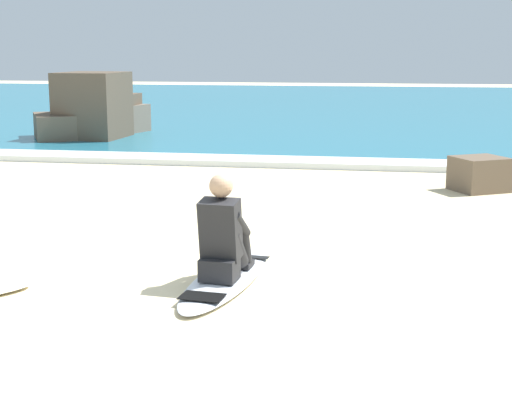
{
  "coord_description": "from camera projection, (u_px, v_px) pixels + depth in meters",
  "views": [
    {
      "loc": [
        1.23,
        -7.06,
        2.1
      ],
      "look_at": [
        -0.07,
        0.66,
        0.55
      ],
      "focal_mm": 53.0,
      "sensor_mm": 36.0,
      "label": 1
    }
  ],
  "objects": [
    {
      "name": "surfboard_main",
      "position": [
        227.0,
        277.0,
        6.93
      ],
      "size": [
        0.74,
        2.19,
        0.08
      ],
      "color": "silver",
      "rests_on": "ground"
    },
    {
      "name": "ground_plane",
      "position": [
        252.0,
        265.0,
        7.44
      ],
      "size": [
        80.0,
        80.0,
        0.0
      ],
      "primitive_type": "plane",
      "color": "beige"
    },
    {
      "name": "breaking_foam",
      "position": [
        313.0,
        163.0,
        13.75
      ],
      "size": [
        80.0,
        0.9,
        0.11
      ],
      "primitive_type": "cube",
      "color": "white",
      "rests_on": "ground"
    },
    {
      "name": "shoreline_rock",
      "position": [
        479.0,
        174.0,
        11.27
      ],
      "size": [
        0.95,
        0.92,
        0.51
      ],
      "primitive_type": "cube",
      "rotation": [
        0.0,
        0.0,
        2.09
      ],
      "color": "brown",
      "rests_on": "ground"
    },
    {
      "name": "surfer_seated",
      "position": [
        223.0,
        237.0,
        6.76
      ],
      "size": [
        0.41,
        0.73,
        0.95
      ],
      "color": "#232326",
      "rests_on": "surfboard_main"
    },
    {
      "name": "sea",
      "position": [
        348.0,
        107.0,
        27.0
      ],
      "size": [
        80.0,
        28.0,
        0.1
      ],
      "primitive_type": "cube",
      "color": "teal",
      "rests_on": "ground"
    },
    {
      "name": "rock_outcrop_distant",
      "position": [
        94.0,
        114.0,
        17.53
      ],
      "size": [
        2.4,
        3.19,
        1.57
      ],
      "color": "brown",
      "rests_on": "ground"
    }
  ]
}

